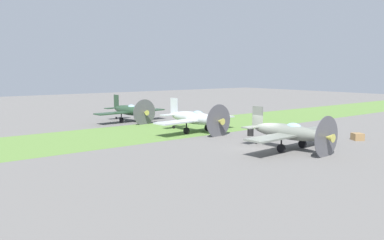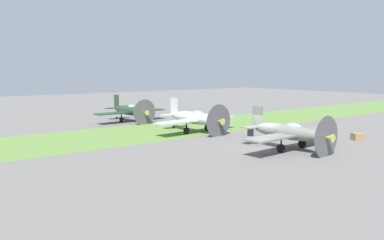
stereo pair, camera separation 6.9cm
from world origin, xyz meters
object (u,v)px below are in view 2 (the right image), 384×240
object	(u,v)px
airplane_wingman	(195,118)
fuel_drum	(250,131)
airplane_lead	(289,132)
supply_crate	(358,137)
airplane_trail	(130,110)

from	to	relation	value
airplane_wingman	fuel_drum	size ratio (longest dim) A/B	10.94
airplane_lead	supply_crate	xyz separation A→B (m)	(-8.36, 1.15, -1.11)
airplane_lead	fuel_drum	world-z (taller)	airplane_lead
airplane_trail	airplane_lead	bearing A→B (deg)	90.58
airplane_lead	airplane_wingman	size ratio (longest dim) A/B	0.97
airplane_wingman	airplane_lead	bearing A→B (deg)	87.87
airplane_wingman	airplane_trail	size ratio (longest dim) A/B	1.05
fuel_drum	supply_crate	size ratio (longest dim) A/B	1.00
airplane_wingman	airplane_trail	world-z (taller)	airplane_wingman
airplane_trail	fuel_drum	distance (m)	16.98
airplane_trail	fuel_drum	xyz separation A→B (m)	(-4.26, 16.41, -0.95)
airplane_wingman	supply_crate	world-z (taller)	airplane_wingman
airplane_lead	airplane_trail	bearing A→B (deg)	-88.38
fuel_drum	airplane_lead	bearing A→B (deg)	69.82
airplane_lead	airplane_wingman	world-z (taller)	airplane_wingman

